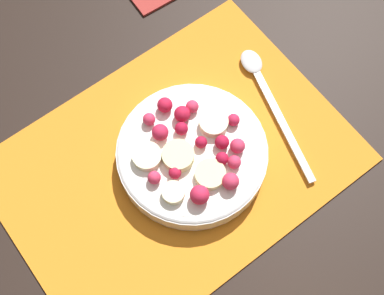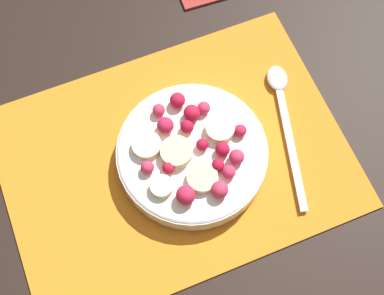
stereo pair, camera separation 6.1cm
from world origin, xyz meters
name	(u,v)px [view 1 (the left image)]	position (x,y,z in m)	size (l,w,h in m)	color
ground_plane	(175,163)	(0.00, 0.00, 0.00)	(3.00, 3.00, 0.00)	black
placemat	(175,162)	(0.00, 0.00, 0.00)	(0.41, 0.30, 0.01)	orange
fruit_bowl	(192,153)	(0.02, -0.01, 0.02)	(0.18, 0.18, 0.05)	white
spoon	(265,88)	(0.15, 0.01, 0.01)	(0.07, 0.19, 0.01)	silver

